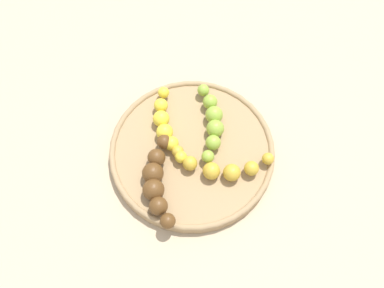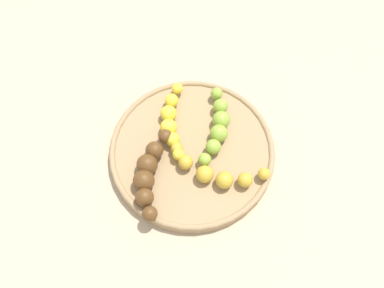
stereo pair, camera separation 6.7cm
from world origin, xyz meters
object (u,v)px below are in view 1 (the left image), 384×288
at_px(banana_green, 212,122).
at_px(banana_overripe, 157,181).
at_px(banana_spotted, 222,167).
at_px(fruit_bowl, 192,151).
at_px(banana_yellow, 165,125).

bearing_deg(banana_green, banana_overripe, -132.00).
distance_m(banana_overripe, banana_spotted, 0.11).
bearing_deg(banana_spotted, fruit_bowl, -123.96).
bearing_deg(banana_overripe, fruit_bowl, -134.96).
height_order(banana_yellow, banana_overripe, banana_overripe).
xyz_separation_m(fruit_bowl, banana_overripe, (-0.07, 0.05, 0.02)).
distance_m(fruit_bowl, banana_overripe, 0.09).
relative_size(banana_overripe, banana_spotted, 0.91).
relative_size(fruit_bowl, banana_spotted, 1.67).
height_order(banana_green, banana_overripe, banana_overripe).
distance_m(banana_yellow, banana_overripe, 0.10).
xyz_separation_m(banana_green, banana_spotted, (-0.08, -0.02, -0.00)).
distance_m(fruit_bowl, banana_spotted, 0.07).
height_order(fruit_bowl, banana_spotted, banana_spotted).
bearing_deg(banana_spotted, banana_yellow, -124.74).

